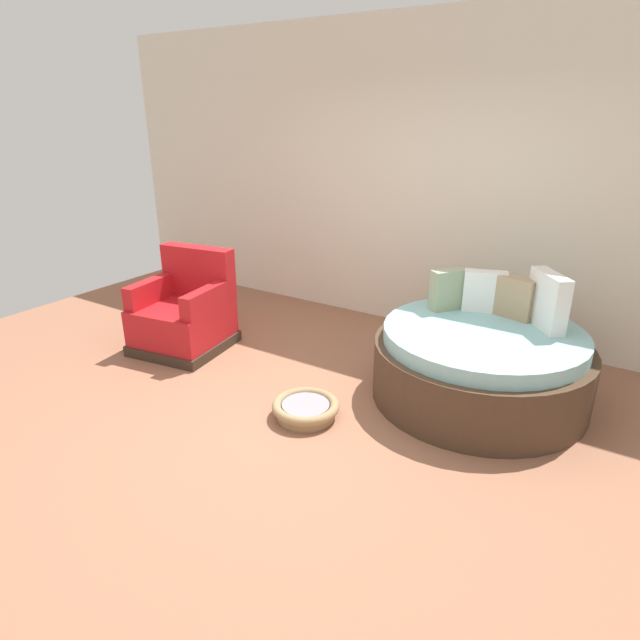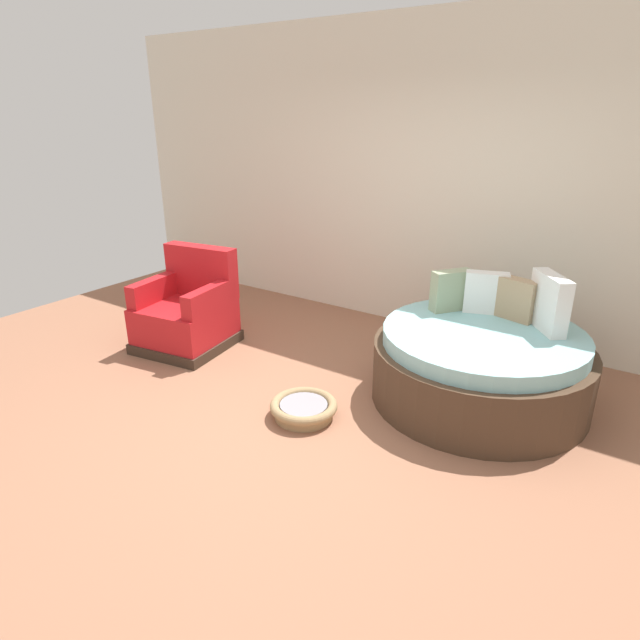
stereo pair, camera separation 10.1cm
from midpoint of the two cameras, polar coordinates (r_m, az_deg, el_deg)
name	(u,v)px [view 1 (the left image)]	position (r m, az deg, el deg)	size (l,w,h in m)	color
ground_plane	(290,428)	(4.01, -3.93, -11.43)	(8.00, 8.00, 0.02)	#936047
back_wall	(432,180)	(5.55, 11.28, 14.39)	(8.00, 0.12, 3.03)	silver
round_daybed	(481,362)	(4.41, 16.14, -4.32)	(1.68, 1.68, 1.03)	#473323
red_armchair	(185,314)	(5.32, -14.70, 0.57)	(0.90, 0.90, 0.94)	#38281E
pet_basket	(306,408)	(4.08, -2.26, -9.41)	(0.51, 0.51, 0.13)	#9E7F56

